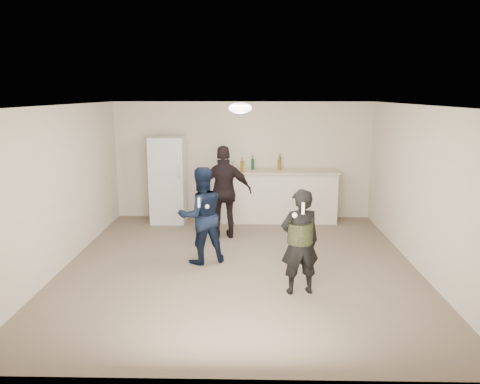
{
  "coord_description": "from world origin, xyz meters",
  "views": [
    {
      "loc": [
        0.16,
        -6.99,
        2.68
      ],
      "look_at": [
        0.0,
        0.2,
        1.15
      ],
      "focal_mm": 35.0,
      "sensor_mm": 36.0,
      "label": 1
    }
  ],
  "objects_px": {
    "shaker": "(232,165)",
    "woman": "(300,242)",
    "spectator": "(225,192)",
    "man": "(201,215)",
    "fridge": "(168,180)",
    "counter": "(274,197)"
  },
  "relations": [
    {
      "from": "man",
      "to": "spectator",
      "type": "bearing_deg",
      "value": -126.73
    },
    {
      "from": "fridge",
      "to": "shaker",
      "type": "height_order",
      "value": "fridge"
    },
    {
      "from": "woman",
      "to": "counter",
      "type": "bearing_deg",
      "value": -98.72
    },
    {
      "from": "spectator",
      "to": "man",
      "type": "bearing_deg",
      "value": 68.97
    },
    {
      "from": "spectator",
      "to": "woman",
      "type": "bearing_deg",
      "value": 106.42
    },
    {
      "from": "counter",
      "to": "man",
      "type": "distance_m",
      "value": 2.82
    },
    {
      "from": "man",
      "to": "woman",
      "type": "bearing_deg",
      "value": 117.26
    },
    {
      "from": "shaker",
      "to": "woman",
      "type": "relative_size",
      "value": 0.12
    },
    {
      "from": "shaker",
      "to": "woman",
      "type": "height_order",
      "value": "woman"
    },
    {
      "from": "woman",
      "to": "shaker",
      "type": "bearing_deg",
      "value": -85.92
    },
    {
      "from": "fridge",
      "to": "woman",
      "type": "xyz_separation_m",
      "value": [
        2.38,
        -3.59,
        -0.18
      ]
    },
    {
      "from": "man",
      "to": "spectator",
      "type": "distance_m",
      "value": 1.36
    },
    {
      "from": "shaker",
      "to": "spectator",
      "type": "distance_m",
      "value": 1.35
    },
    {
      "from": "counter",
      "to": "shaker",
      "type": "bearing_deg",
      "value": 171.53
    },
    {
      "from": "fridge",
      "to": "man",
      "type": "xyz_separation_m",
      "value": [
        0.94,
        -2.44,
        -0.12
      ]
    },
    {
      "from": "counter",
      "to": "fridge",
      "type": "xyz_separation_m",
      "value": [
        -2.22,
        -0.07,
        0.38
      ]
    },
    {
      "from": "man",
      "to": "spectator",
      "type": "height_order",
      "value": "spectator"
    },
    {
      "from": "shaker",
      "to": "counter",
      "type": "bearing_deg",
      "value": -8.47
    },
    {
      "from": "fridge",
      "to": "spectator",
      "type": "bearing_deg",
      "value": -41.91
    },
    {
      "from": "counter",
      "to": "spectator",
      "type": "relative_size",
      "value": 1.49
    },
    {
      "from": "man",
      "to": "woman",
      "type": "distance_m",
      "value": 1.85
    },
    {
      "from": "woman",
      "to": "spectator",
      "type": "height_order",
      "value": "spectator"
    }
  ]
}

